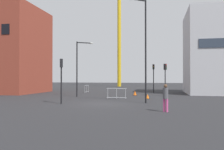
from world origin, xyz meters
TOP-DOWN VIEW (x-y plane):
  - ground at (0.00, 0.00)m, footprint 160.00×160.00m
  - brick_building at (-16.61, 10.93)m, footprint 9.51×8.85m
  - construction_crane at (-4.38, 37.09)m, footprint 19.20×2.71m
  - streetlamp_tall at (3.60, 1.27)m, footprint 1.45×0.97m
  - streetlamp_short at (-4.11, 6.50)m, footprint 1.74×1.04m
  - traffic_light_crosswalk at (4.09, 14.28)m, footprint 0.28×0.38m
  - traffic_light_verge at (-3.09, -0.61)m, footprint 0.33×0.39m
  - traffic_light_island at (5.56, 8.90)m, footprint 0.37×0.37m
  - pedestrian_walking at (5.25, -3.36)m, footprint 0.34×0.34m
  - safety_barrier_front at (-5.50, 13.45)m, footprint 0.16×2.25m
  - safety_barrier_mid_span at (0.53, 5.00)m, footprint 2.10×0.14m
  - traffic_cone_striped at (1.95, 9.65)m, footprint 0.55×0.55m
  - traffic_cone_by_barrier at (3.69, 5.50)m, footprint 0.48×0.48m

SIDE VIEW (x-z plane):
  - ground at x=0.00m, z-range 0.00..0.00m
  - traffic_cone_by_barrier at x=3.69m, z-range -0.02..0.47m
  - traffic_cone_striped at x=1.95m, z-range -0.02..0.53m
  - safety_barrier_mid_span at x=0.53m, z-range 0.02..1.10m
  - safety_barrier_front at x=-5.50m, z-range 0.02..1.10m
  - pedestrian_walking at x=5.25m, z-range 0.15..1.90m
  - traffic_light_verge at x=-3.09m, z-range 0.66..4.39m
  - traffic_light_island at x=5.56m, z-range 0.66..4.46m
  - traffic_light_crosswalk at x=4.09m, z-range 0.69..4.75m
  - streetlamp_short at x=-4.11m, z-range 0.65..6.96m
  - streetlamp_tall at x=3.60m, z-range 0.65..9.51m
  - brick_building at x=-16.61m, z-range 0.00..12.12m
  - construction_crane at x=-4.38m, z-range 4.29..32.39m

